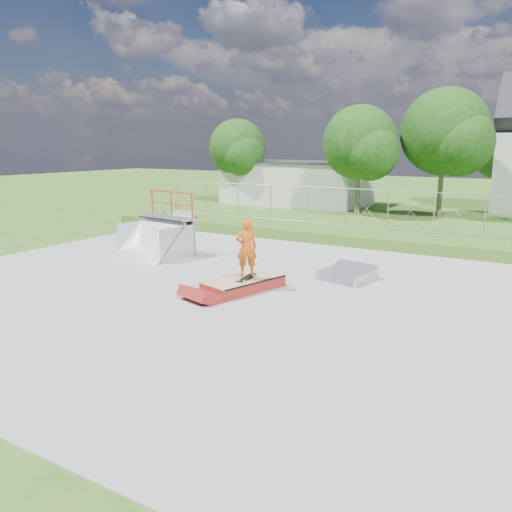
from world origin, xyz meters
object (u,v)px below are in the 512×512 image
at_px(grind_box, 243,285).
at_px(skater, 247,250).
at_px(quarter_pipe, 153,226).
at_px(flat_bank_ramp, 347,274).

height_order(grind_box, skater, skater).
relative_size(grind_box, skater, 1.59).
distance_m(quarter_pipe, flat_bank_ramp, 7.75).
xyz_separation_m(quarter_pipe, flat_bank_ramp, (7.66, 0.49, -1.02)).
distance_m(flat_bank_ramp, skater, 3.56).
relative_size(quarter_pipe, skater, 1.47).
bearing_deg(grind_box, flat_bank_ramp, 65.99).
bearing_deg(skater, grind_box, -47.73).
bearing_deg(flat_bank_ramp, grind_box, -120.46).
height_order(grind_box, quarter_pipe, quarter_pipe).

